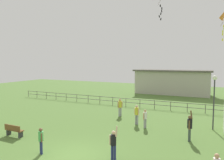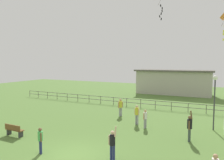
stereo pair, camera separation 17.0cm
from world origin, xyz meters
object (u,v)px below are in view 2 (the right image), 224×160
object	(u,v)px
park_bench	(14,130)
person_7	(120,106)
person_5	(145,118)
lamppost	(215,90)
person_1	(190,126)
person_3	(112,143)
person_6	(40,139)
person_4	(137,113)

from	to	relation	value
park_bench	person_7	size ratio (longest dim) A/B	0.88
park_bench	person_7	world-z (taller)	person_7
person_5	person_7	distance (m)	4.18
person_5	lamppost	bearing A→B (deg)	20.56
lamppost	park_bench	distance (m)	15.10
person_1	person_5	xyz separation A→B (m)	(-3.50, 1.51, -0.16)
person_1	person_5	bearing A→B (deg)	156.67
person_1	person_3	bearing A→B (deg)	-126.32
person_7	person_6	bearing A→B (deg)	-94.12
person_1	park_bench	bearing A→B (deg)	-159.08
person_1	person_7	distance (m)	7.92
person_5	person_6	xyz separation A→B (m)	(-3.98, -7.25, 0.01)
person_3	person_5	size ratio (longest dim) A/B	1.26
park_bench	person_1	xyz separation A→B (m)	(11.34, 4.33, 0.56)
person_1	person_4	size ratio (longest dim) A/B	1.23
lamppost	person_4	size ratio (longest dim) A/B	2.55
person_1	person_3	distance (m)	5.77
person_6	person_1	bearing A→B (deg)	37.46
park_bench	person_7	bearing A→B (deg)	61.63
lamppost	person_6	xyz separation A→B (m)	(-8.88, -9.08, -2.23)
park_bench	person_6	distance (m)	4.12
person_4	person_7	xyz separation A→B (m)	(-2.36, 1.97, 0.03)
person_4	person_6	xyz separation A→B (m)	(-3.07, -7.87, -0.09)
person_4	person_5	size ratio (longest dim) A/B	1.11
person_4	person_1	bearing A→B (deg)	-25.82
person_1	person_4	bearing A→B (deg)	154.18
person_1	lamppost	bearing A→B (deg)	67.40
park_bench	person_5	size ratio (longest dim) A/B	1.01
park_bench	person_5	xyz separation A→B (m)	(7.83, 5.85, 0.40)
lamppost	person_6	distance (m)	12.90
person_1	person_5	distance (m)	3.82
park_bench	person_6	world-z (taller)	person_6
park_bench	person_6	xyz separation A→B (m)	(3.85, -1.40, 0.41)
person_3	person_7	size ratio (longest dim) A/B	1.10
lamppost	person_3	bearing A→B (deg)	-121.03
person_4	person_5	distance (m)	1.11
person_1	person_7	size ratio (longest dim) A/B	1.19
person_6	lamppost	bearing A→B (deg)	45.65
park_bench	person_3	distance (m)	7.94
person_7	person_3	bearing A→B (deg)	-69.00
lamppost	person_6	bearing A→B (deg)	-134.35
lamppost	person_3	size ratio (longest dim) A/B	2.25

